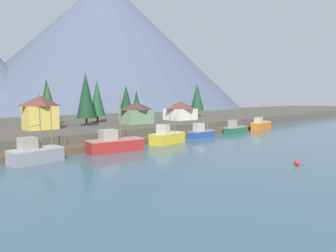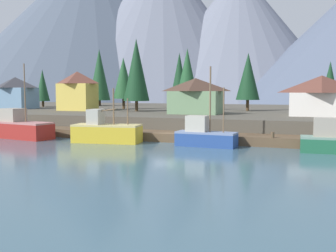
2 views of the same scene
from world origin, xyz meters
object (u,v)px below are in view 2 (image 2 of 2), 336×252
(fishing_boat_yellow, at_px, (106,131))
(conifer_back_left, at_px, (330,81))
(conifer_near_right, at_px, (179,76))
(fishing_boat_blue, at_px, (204,135))
(house_yellow, at_px, (77,91))
(house_blue, at_px, (15,93))
(fishing_boat_red, at_px, (19,128))
(conifer_far_right, at_px, (43,85))
(conifer_mid_left, at_px, (123,78))
(conifer_back_right, at_px, (187,75))
(house_green, at_px, (195,96))
(house_white, at_px, (321,95))
(conifer_centre, at_px, (248,76))
(conifer_mid_right, at_px, (136,70))
(conifer_far_left, at_px, (99,75))

(fishing_boat_yellow, height_order, conifer_back_left, conifer_back_left)
(conifer_near_right, bearing_deg, fishing_boat_blue, -67.44)
(conifer_back_left, bearing_deg, house_yellow, -153.06)
(house_blue, height_order, conifer_back_left, conifer_back_left)
(fishing_boat_red, bearing_deg, conifer_far_right, 133.26)
(conifer_mid_left, xyz_separation_m, conifer_far_right, (-21.16, 3.83, -1.17))
(conifer_back_right, bearing_deg, conifer_back_left, 29.57)
(house_green, xyz_separation_m, conifer_back_left, (18.63, 23.41, 2.60))
(house_white, bearing_deg, conifer_far_right, 167.03)
(conifer_mid_left, height_order, conifer_centre, conifer_centre)
(house_yellow, height_order, house_blue, house_yellow)
(fishing_boat_blue, bearing_deg, house_yellow, 149.70)
(fishing_boat_red, xyz_separation_m, house_green, (17.79, 16.45, 3.87))
(conifer_mid_right, bearing_deg, conifer_centre, 24.92)
(fishing_boat_yellow, distance_m, house_blue, 38.31)
(conifer_far_left, relative_size, conifer_far_right, 1.63)
(fishing_boat_red, xyz_separation_m, house_white, (34.95, 18.05, 3.98))
(fishing_boat_blue, height_order, house_white, fishing_boat_blue)
(fishing_boat_red, bearing_deg, conifer_far_left, 116.56)
(fishing_boat_red, relative_size, conifer_mid_left, 0.98)
(fishing_boat_red, bearing_deg, conifer_mid_right, 81.98)
(conifer_centre, bearing_deg, fishing_boat_yellow, -111.91)
(house_yellow, height_order, conifer_mid_left, conifer_mid_left)
(house_yellow, height_order, conifer_far_left, conifer_far_left)
(house_white, xyz_separation_m, conifer_back_right, (-21.75, 8.63, 3.39))
(house_yellow, relative_size, house_green, 0.88)
(house_blue, distance_m, conifer_far_left, 20.79)
(conifer_near_right, bearing_deg, conifer_far_right, -158.12)
(house_white, bearing_deg, conifer_near_right, 140.25)
(conifer_back_left, height_order, conifer_back_right, conifer_back_right)
(house_green, xyz_separation_m, conifer_mid_right, (-11.30, 3.86, 4.12))
(fishing_boat_red, height_order, fishing_boat_blue, fishing_boat_red)
(conifer_mid_right, height_order, conifer_back_left, conifer_mid_right)
(conifer_mid_left, bearing_deg, conifer_centre, 3.01)
(fishing_boat_blue, xyz_separation_m, conifer_mid_left, (-22.75, 26.01, 7.07))
(fishing_boat_yellow, relative_size, conifer_far_left, 0.62)
(fishing_boat_yellow, bearing_deg, conifer_back_left, 50.04)
(fishing_boat_blue, distance_m, house_yellow, 33.47)
(house_blue, distance_m, conifer_back_left, 58.83)
(conifer_mid_left, distance_m, conifer_far_left, 18.86)
(house_green, height_order, conifer_back_right, conifer_back_right)
(fishing_boat_red, distance_m, fishing_boat_yellow, 12.13)
(fishing_boat_red, distance_m, house_yellow, 20.22)
(conifer_near_right, bearing_deg, conifer_back_left, -3.45)
(house_white, distance_m, conifer_far_left, 52.51)
(house_white, bearing_deg, conifer_far_left, 154.53)
(house_white, xyz_separation_m, conifer_far_right, (-55.39, 12.76, 1.78))
(conifer_near_right, distance_m, conifer_back_right, 16.38)
(house_blue, height_order, conifer_far_left, conifer_far_left)
(conifer_back_right, bearing_deg, conifer_far_right, 173.00)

